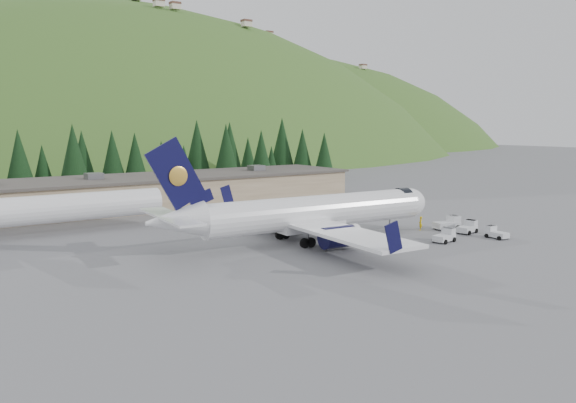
{
  "coord_description": "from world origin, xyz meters",
  "views": [
    {
      "loc": [
        -40.1,
        -51.68,
        13.63
      ],
      "look_at": [
        0.0,
        6.0,
        4.0
      ],
      "focal_mm": 35.0,
      "sensor_mm": 36.0,
      "label": 1
    }
  ],
  "objects_px": {
    "second_airliner": "(51,208)",
    "baggage_tug_c": "(495,233)",
    "airliner": "(309,214)",
    "terminal_building": "(155,191)",
    "baggage_tug_d": "(468,227)",
    "ramp_worker": "(420,223)",
    "baggage_tug_a": "(445,236)",
    "baggage_tug_b": "(449,223)"
  },
  "relations": [
    {
      "from": "second_airliner",
      "to": "baggage_tug_c",
      "type": "xyz_separation_m",
      "value": [
        43.56,
        -33.17,
        -2.68
      ]
    },
    {
      "from": "airliner",
      "to": "terminal_building",
      "type": "xyz_separation_m",
      "value": [
        -3.92,
        37.93,
        -0.7
      ]
    },
    {
      "from": "baggage_tug_c",
      "to": "airliner",
      "type": "bearing_deg",
      "value": 62.59
    },
    {
      "from": "second_airliner",
      "to": "baggage_tug_d",
      "type": "xyz_separation_m",
      "value": [
        43.62,
        -29.22,
        -2.61
      ]
    },
    {
      "from": "baggage_tug_c",
      "to": "ramp_worker",
      "type": "distance_m",
      "value": 9.37
    },
    {
      "from": "baggage_tug_a",
      "to": "baggage_tug_d",
      "type": "distance_m",
      "value": 7.03
    },
    {
      "from": "terminal_building",
      "to": "baggage_tug_c",
      "type": "bearing_deg",
      "value": -64.32
    },
    {
      "from": "baggage_tug_b",
      "to": "terminal_building",
      "type": "distance_m",
      "value": 48.4
    },
    {
      "from": "airliner",
      "to": "baggage_tug_a",
      "type": "xyz_separation_m",
      "value": [
        13.04,
        -9.26,
        -2.62
      ]
    },
    {
      "from": "baggage_tug_b",
      "to": "second_airliner",
      "type": "bearing_deg",
      "value": 160.47
    },
    {
      "from": "terminal_building",
      "to": "baggage_tug_d",
      "type": "distance_m",
      "value": 51.09
    },
    {
      "from": "airliner",
      "to": "terminal_building",
      "type": "relative_size",
      "value": 0.53
    },
    {
      "from": "baggage_tug_a",
      "to": "baggage_tug_b",
      "type": "height_order",
      "value": "baggage_tug_b"
    },
    {
      "from": "baggage_tug_d",
      "to": "ramp_worker",
      "type": "bearing_deg",
      "value": 115.47
    },
    {
      "from": "second_airliner",
      "to": "baggage_tug_a",
      "type": "height_order",
      "value": "second_airliner"
    },
    {
      "from": "baggage_tug_a",
      "to": "ramp_worker",
      "type": "distance_m",
      "value": 7.4
    },
    {
      "from": "baggage_tug_a",
      "to": "baggage_tug_b",
      "type": "relative_size",
      "value": 0.85
    },
    {
      "from": "baggage_tug_d",
      "to": "ramp_worker",
      "type": "distance_m",
      "value": 5.93
    },
    {
      "from": "baggage_tug_a",
      "to": "baggage_tug_c",
      "type": "relative_size",
      "value": 1.13
    },
    {
      "from": "baggage_tug_a",
      "to": "baggage_tug_c",
      "type": "xyz_separation_m",
      "value": [
        6.7,
        -1.99,
        -0.05
      ]
    },
    {
      "from": "terminal_building",
      "to": "ramp_worker",
      "type": "xyz_separation_m",
      "value": [
        20.12,
        -40.5,
        -1.72
      ]
    },
    {
      "from": "baggage_tug_c",
      "to": "ramp_worker",
      "type": "xyz_separation_m",
      "value": [
        -3.53,
        8.68,
        0.26
      ]
    },
    {
      "from": "terminal_building",
      "to": "airliner",
      "type": "bearing_deg",
      "value": -84.11
    },
    {
      "from": "baggage_tug_c",
      "to": "ramp_worker",
      "type": "height_order",
      "value": "ramp_worker"
    },
    {
      "from": "second_airliner",
      "to": "baggage_tug_d",
      "type": "relative_size",
      "value": 8.56
    },
    {
      "from": "baggage_tug_a",
      "to": "baggage_tug_d",
      "type": "bearing_deg",
      "value": 6.55
    },
    {
      "from": "baggage_tug_a",
      "to": "terminal_building",
      "type": "xyz_separation_m",
      "value": [
        -16.95,
        47.19,
        1.93
      ]
    },
    {
      "from": "airliner",
      "to": "second_airliner",
      "type": "xyz_separation_m",
      "value": [
        -23.83,
        21.93,
        0.0
      ]
    },
    {
      "from": "baggage_tug_b",
      "to": "terminal_building",
      "type": "height_order",
      "value": "terminal_building"
    },
    {
      "from": "baggage_tug_c",
      "to": "terminal_building",
      "type": "relative_size",
      "value": 0.04
    },
    {
      "from": "baggage_tug_a",
      "to": "terminal_building",
      "type": "distance_m",
      "value": 50.18
    },
    {
      "from": "airliner",
      "to": "second_airliner",
      "type": "height_order",
      "value": "airliner"
    },
    {
      "from": "second_airliner",
      "to": "terminal_building",
      "type": "relative_size",
      "value": 0.39
    },
    {
      "from": "airliner",
      "to": "terminal_building",
      "type": "height_order",
      "value": "airliner"
    },
    {
      "from": "airliner",
      "to": "second_airliner",
      "type": "distance_m",
      "value": 32.38
    },
    {
      "from": "baggage_tug_b",
      "to": "baggage_tug_d",
      "type": "bearing_deg",
      "value": -76.0
    },
    {
      "from": "airliner",
      "to": "terminal_building",
      "type": "bearing_deg",
      "value": 99.75
    },
    {
      "from": "baggage_tug_a",
      "to": "ramp_worker",
      "type": "relative_size",
      "value": 1.72
    },
    {
      "from": "baggage_tug_d",
      "to": "baggage_tug_a",
      "type": "bearing_deg",
      "value": -175.51
    },
    {
      "from": "airliner",
      "to": "second_airliner",
      "type": "relative_size",
      "value": 1.36
    },
    {
      "from": "airliner",
      "to": "terminal_building",
      "type": "distance_m",
      "value": 38.13
    },
    {
      "from": "baggage_tug_c",
      "to": "baggage_tug_a",
      "type": "bearing_deg",
      "value": 75.73
    }
  ]
}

